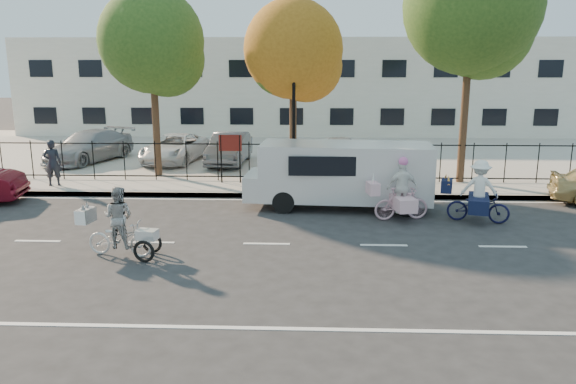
{
  "coord_description": "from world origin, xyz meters",
  "views": [
    {
      "loc": [
        1.07,
        -13.72,
        4.56
      ],
      "look_at": [
        0.5,
        1.2,
        1.1
      ],
      "focal_mm": 35.0,
      "sensor_mm": 36.0,
      "label": 1
    }
  ],
  "objects_px": {
    "pedestrian": "(52,163)",
    "bull_bike": "(478,197)",
    "white_van": "(342,173)",
    "lot_car_a": "(89,146)",
    "lot_car_b": "(175,148)",
    "lot_car_d": "(338,152)",
    "lot_car_c": "(229,149)",
    "zebra_trike": "(119,229)",
    "lamppost": "(294,103)",
    "unicorn_bike": "(401,197)"
  },
  "relations": [
    {
      "from": "bull_bike",
      "to": "lot_car_c",
      "type": "bearing_deg",
      "value": 60.47
    },
    {
      "from": "bull_bike",
      "to": "lot_car_b",
      "type": "height_order",
      "value": "bull_bike"
    },
    {
      "from": "lot_car_d",
      "to": "unicorn_bike",
      "type": "bearing_deg",
      "value": -71.48
    },
    {
      "from": "lamppost",
      "to": "lot_car_b",
      "type": "relative_size",
      "value": 0.97
    },
    {
      "from": "white_van",
      "to": "lot_car_c",
      "type": "bearing_deg",
      "value": 127.27
    },
    {
      "from": "unicorn_bike",
      "to": "pedestrian",
      "type": "distance_m",
      "value": 12.58
    },
    {
      "from": "lot_car_a",
      "to": "lot_car_d",
      "type": "distance_m",
      "value": 11.27
    },
    {
      "from": "lot_car_a",
      "to": "lot_car_b",
      "type": "distance_m",
      "value": 3.92
    },
    {
      "from": "lot_car_b",
      "to": "lot_car_d",
      "type": "relative_size",
      "value": 1.18
    },
    {
      "from": "lot_car_c",
      "to": "zebra_trike",
      "type": "bearing_deg",
      "value": -91.88
    },
    {
      "from": "unicorn_bike",
      "to": "lamppost",
      "type": "bearing_deg",
      "value": 26.14
    },
    {
      "from": "zebra_trike",
      "to": "lot_car_d",
      "type": "bearing_deg",
      "value": -17.55
    },
    {
      "from": "pedestrian",
      "to": "lot_car_d",
      "type": "bearing_deg",
      "value": -171.37
    },
    {
      "from": "pedestrian",
      "to": "lot_car_b",
      "type": "xyz_separation_m",
      "value": [
        3.26,
        5.16,
        -0.22
      ]
    },
    {
      "from": "lot_car_d",
      "to": "lot_car_a",
      "type": "bearing_deg",
      "value": -177.04
    },
    {
      "from": "lamppost",
      "to": "unicorn_bike",
      "type": "relative_size",
      "value": 2.26
    },
    {
      "from": "lamppost",
      "to": "bull_bike",
      "type": "xyz_separation_m",
      "value": [
        5.48,
        -4.51,
        -2.38
      ]
    },
    {
      "from": "lot_car_b",
      "to": "lot_car_d",
      "type": "bearing_deg",
      "value": 0.62
    },
    {
      "from": "lot_car_c",
      "to": "lamppost",
      "type": "bearing_deg",
      "value": -50.41
    },
    {
      "from": "lot_car_a",
      "to": "lot_car_b",
      "type": "height_order",
      "value": "lot_car_a"
    },
    {
      "from": "bull_bike",
      "to": "lot_car_a",
      "type": "distance_m",
      "value": 17.35
    },
    {
      "from": "pedestrian",
      "to": "lot_car_d",
      "type": "relative_size",
      "value": 0.45
    },
    {
      "from": "unicorn_bike",
      "to": "pedestrian",
      "type": "bearing_deg",
      "value": 62.56
    },
    {
      "from": "lot_car_a",
      "to": "white_van",
      "type": "bearing_deg",
      "value": -14.76
    },
    {
      "from": "lamppost",
      "to": "zebra_trike",
      "type": "bearing_deg",
      "value": -116.85
    },
    {
      "from": "unicorn_bike",
      "to": "lot_car_c",
      "type": "distance_m",
      "value": 10.43
    },
    {
      "from": "lot_car_a",
      "to": "lot_car_c",
      "type": "relative_size",
      "value": 1.16
    },
    {
      "from": "unicorn_bike",
      "to": "bull_bike",
      "type": "xyz_separation_m",
      "value": [
        2.21,
        -0.13,
        0.03
      ]
    },
    {
      "from": "lot_car_a",
      "to": "lot_car_b",
      "type": "xyz_separation_m",
      "value": [
        3.92,
        0.02,
        -0.07
      ]
    },
    {
      "from": "unicorn_bike",
      "to": "lot_car_b",
      "type": "distance_m",
      "value": 12.42
    },
    {
      "from": "lot_car_d",
      "to": "pedestrian",
      "type": "bearing_deg",
      "value": -150.57
    },
    {
      "from": "zebra_trike",
      "to": "pedestrian",
      "type": "xyz_separation_m",
      "value": [
        -4.81,
        7.06,
        0.33
      ]
    },
    {
      "from": "zebra_trike",
      "to": "lot_car_a",
      "type": "relative_size",
      "value": 0.42
    },
    {
      "from": "pedestrian",
      "to": "lot_car_d",
      "type": "height_order",
      "value": "pedestrian"
    },
    {
      "from": "white_van",
      "to": "bull_bike",
      "type": "bearing_deg",
      "value": -17.29
    },
    {
      "from": "lamppost",
      "to": "lot_car_c",
      "type": "bearing_deg",
      "value": 126.66
    },
    {
      "from": "bull_bike",
      "to": "white_van",
      "type": "bearing_deg",
      "value": 84.32
    },
    {
      "from": "lot_car_c",
      "to": "lot_car_d",
      "type": "distance_m",
      "value": 4.8
    },
    {
      "from": "bull_bike",
      "to": "lot_car_d",
      "type": "xyz_separation_m",
      "value": [
        -3.67,
        7.93,
        0.06
      ]
    },
    {
      "from": "lamppost",
      "to": "lot_car_b",
      "type": "bearing_deg",
      "value": 141.26
    },
    {
      "from": "lot_car_d",
      "to": "zebra_trike",
      "type": "bearing_deg",
      "value": -109.28
    },
    {
      "from": "lot_car_d",
      "to": "bull_bike",
      "type": "bearing_deg",
      "value": -57.28
    },
    {
      "from": "zebra_trike",
      "to": "pedestrian",
      "type": "distance_m",
      "value": 8.55
    },
    {
      "from": "unicorn_bike",
      "to": "lot_car_a",
      "type": "bearing_deg",
      "value": 44.68
    },
    {
      "from": "pedestrian",
      "to": "bull_bike",
      "type": "bearing_deg",
      "value": 152.32
    },
    {
      "from": "white_van",
      "to": "lot_car_a",
      "type": "height_order",
      "value": "white_van"
    },
    {
      "from": "unicorn_bike",
      "to": "lot_car_a",
      "type": "distance_m",
      "value": 15.43
    },
    {
      "from": "unicorn_bike",
      "to": "lot_car_d",
      "type": "bearing_deg",
      "value": -0.05
    },
    {
      "from": "bull_bike",
      "to": "lot_car_c",
      "type": "distance_m",
      "value": 11.97
    },
    {
      "from": "white_van",
      "to": "lot_car_b",
      "type": "xyz_separation_m",
      "value": [
        -7.12,
        7.41,
        -0.37
      ]
    }
  ]
}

